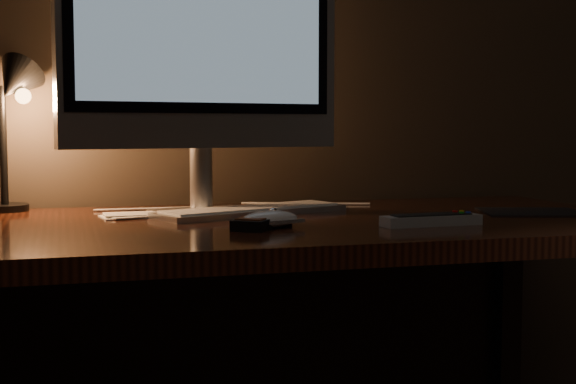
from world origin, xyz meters
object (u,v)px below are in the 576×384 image
object	(u,v)px
monitor	(203,34)
mouse	(269,222)
desk_lamp	(12,105)
keyboard	(252,210)
media_remote	(262,221)
tv_remote	(431,220)
desk	(263,276)

from	to	relation	value
monitor	mouse	bearing A→B (deg)	-83.77
monitor	desk_lamp	bearing A→B (deg)	145.42
keyboard	desk_lamp	bearing A→B (deg)	138.36
media_remote	desk_lamp	xyz separation A→B (m)	(-0.47, 0.41, 0.23)
media_remote	tv_remote	distance (m)	0.33
media_remote	desk_lamp	bearing A→B (deg)	84.37
desk	desk_lamp	bearing A→B (deg)	155.66
keyboard	mouse	xyz separation A→B (m)	(-0.02, -0.24, 0.00)
desk	media_remote	size ratio (longest dim) A/B	9.25
keyboard	desk_lamp	distance (m)	0.58
desk	tv_remote	world-z (taller)	tv_remote
media_remote	mouse	bearing A→B (deg)	-110.95
desk	mouse	bearing A→B (deg)	-100.52
monitor	tv_remote	distance (m)	0.62
keyboard	tv_remote	size ratio (longest dim) A/B	2.19
desk	keyboard	bearing A→B (deg)	105.23
monitor	media_remote	world-z (taller)	monitor
tv_remote	desk_lamp	size ratio (longest dim) A/B	0.57
monitor	tv_remote	xyz separation A→B (m)	(0.39, -0.31, -0.38)
tv_remote	desk_lamp	distance (m)	0.95
desk	keyboard	size ratio (longest dim) A/B	3.61
desk	media_remote	xyz separation A→B (m)	(-0.05, -0.18, 0.14)
desk	monitor	distance (m)	0.53
monitor	desk_lamp	xyz separation A→B (m)	(-0.40, 0.17, -0.15)
tv_remote	keyboard	bearing A→B (deg)	131.10
media_remote	tv_remote	bearing A→B (deg)	-66.06
media_remote	monitor	bearing A→B (deg)	51.83
keyboard	desk	bearing A→B (deg)	-96.21
keyboard	media_remote	distance (m)	0.23
monitor	keyboard	distance (m)	0.39
mouse	tv_remote	size ratio (longest dim) A/B	0.60
desk	media_remote	distance (m)	0.23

